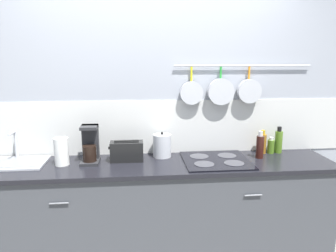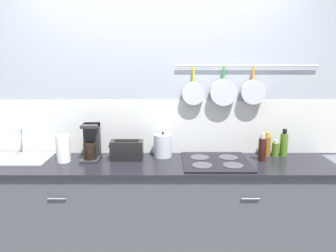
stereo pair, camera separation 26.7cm
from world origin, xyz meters
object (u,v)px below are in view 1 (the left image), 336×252
(bottle_vinegar, at_px, (260,146))
(bottle_dish_soap, at_px, (271,146))
(kettle, at_px, (162,146))
(bottle_olive_oil, at_px, (262,143))
(bottle_hot_sauce, at_px, (279,141))
(coffee_maker, at_px, (90,147))
(toaster, at_px, (127,151))
(paper_towel_roll, at_px, (61,151))

(bottle_vinegar, height_order, bottle_dish_soap, bottle_vinegar)
(kettle, distance_m, bottle_olive_oil, 0.93)
(bottle_dish_soap, xyz_separation_m, bottle_hot_sauce, (0.08, 0.01, 0.04))
(coffee_maker, xyz_separation_m, bottle_vinegar, (1.46, -0.04, -0.03))
(bottle_vinegar, xyz_separation_m, bottle_hot_sauce, (0.23, 0.15, 0.00))
(bottle_hot_sauce, bearing_deg, coffee_maker, -176.32)
(coffee_maker, bearing_deg, toaster, -0.58)
(paper_towel_roll, height_order, bottle_hot_sauce, bottle_hot_sauce)
(kettle, height_order, bottle_olive_oil, kettle)
(kettle, xyz_separation_m, bottle_hot_sauce, (1.08, 0.02, 0.01))
(bottle_vinegar, bearing_deg, toaster, 178.33)
(paper_towel_roll, relative_size, bottle_vinegar, 0.95)
(toaster, bearing_deg, coffee_maker, 179.42)
(paper_towel_roll, distance_m, bottle_hot_sauce, 1.92)
(kettle, height_order, bottle_hot_sauce, bottle_hot_sauce)
(kettle, relative_size, bottle_olive_oil, 1.05)
(bottle_dish_soap, bearing_deg, toaster, -175.68)
(coffee_maker, relative_size, toaster, 1.07)
(paper_towel_roll, xyz_separation_m, toaster, (0.53, 0.06, -0.03))
(coffee_maker, distance_m, bottle_olive_oil, 1.54)
(coffee_maker, bearing_deg, paper_towel_roll, -164.65)
(coffee_maker, bearing_deg, bottle_vinegar, -1.44)
(paper_towel_roll, bearing_deg, bottle_hot_sauce, 5.08)
(paper_towel_roll, distance_m, bottle_vinegar, 1.68)
(kettle, xyz_separation_m, bottle_dish_soap, (1.00, 0.01, -0.04))
(toaster, bearing_deg, kettle, 15.85)
(kettle, xyz_separation_m, bottle_vinegar, (0.85, -0.12, 0.00))
(toaster, xyz_separation_m, kettle, (0.31, 0.09, 0.02))
(bottle_hot_sauce, bearing_deg, toaster, -175.39)
(kettle, bearing_deg, coffee_maker, -172.14)
(bottle_vinegar, distance_m, bottle_dish_soap, 0.21)
(toaster, height_order, bottle_olive_oil, bottle_olive_oil)
(coffee_maker, distance_m, kettle, 0.62)
(paper_towel_roll, relative_size, coffee_maker, 0.73)
(bottle_dish_soap, height_order, bottle_hot_sauce, bottle_hot_sauce)
(bottle_vinegar, bearing_deg, bottle_dish_soap, 40.35)
(coffee_maker, height_order, bottle_olive_oil, coffee_maker)
(paper_towel_roll, bearing_deg, bottle_vinegar, 0.84)
(coffee_maker, height_order, bottle_hot_sauce, coffee_maker)
(bottle_dish_soap, bearing_deg, bottle_vinegar, -139.65)
(paper_towel_roll, relative_size, bottle_dish_soap, 1.51)
(toaster, height_order, bottle_vinegar, bottle_vinegar)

